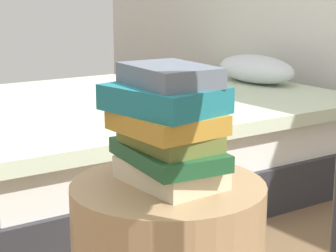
{
  "coord_description": "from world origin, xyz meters",
  "views": [
    {
      "loc": [
        1.11,
        -0.81,
        1.01
      ],
      "look_at": [
        0.0,
        0.0,
        0.68
      ],
      "focal_mm": 63.65,
      "sensor_mm": 36.0,
      "label": 1
    }
  ],
  "objects": [
    {
      "name": "book_forest",
      "position": [
        0.0,
        0.0,
        0.61
      ],
      "size": [
        0.32,
        0.22,
        0.04
      ],
      "primitive_type": "cube",
      "rotation": [
        0.0,
        0.0,
        -0.14
      ],
      "color": "#1E512D",
      "rests_on": "book_cream"
    },
    {
      "name": "book_teal",
      "position": [
        -0.01,
        -0.01,
        0.75
      ],
      "size": [
        0.29,
        0.24,
        0.06
      ],
      "primitive_type": "cube",
      "rotation": [
        0.0,
        0.0,
        0.14
      ],
      "color": "#1E727F",
      "rests_on": "book_ochre"
    },
    {
      "name": "book_olive",
      "position": [
        0.01,
        -0.0,
        0.65
      ],
      "size": [
        0.25,
        0.17,
        0.04
      ],
      "primitive_type": "cube",
      "rotation": [
        0.0,
        0.0,
        -0.05
      ],
      "color": "olive",
      "rests_on": "book_forest"
    },
    {
      "name": "book_ochre",
      "position": [
        0.01,
        -0.01,
        0.7
      ],
      "size": [
        0.24,
        0.2,
        0.05
      ],
      "primitive_type": "cube",
      "rotation": [
        0.0,
        0.0,
        0.02
      ],
      "color": "#B7842D",
      "rests_on": "book_olive"
    },
    {
      "name": "book_cream",
      "position": [
        0.0,
        0.01,
        0.57
      ],
      "size": [
        0.25,
        0.18,
        0.06
      ],
      "primitive_type": "cube",
      "rotation": [
        0.0,
        0.0,
        0.01
      ],
      "color": "beige",
      "rests_on": "side_table"
    },
    {
      "name": "book_slate",
      "position": [
        -0.01,
        0.01,
        0.8
      ],
      "size": [
        0.25,
        0.18,
        0.05
      ],
      "primitive_type": "cube",
      "rotation": [
        0.0,
        0.0,
        -0.09
      ],
      "color": "slate",
      "rests_on": "book_teal"
    },
    {
      "name": "bed",
      "position": [
        -1.39,
        0.84,
        0.23
      ],
      "size": [
        1.61,
        2.06,
        0.62
      ],
      "rotation": [
        0.0,
        0.0,
        -0.04
      ],
      "color": "#2D2D33",
      "rests_on": "ground_plane"
    }
  ]
}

